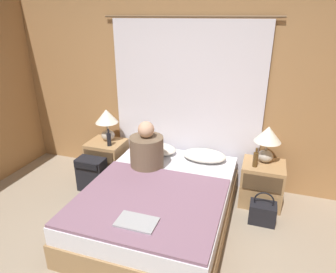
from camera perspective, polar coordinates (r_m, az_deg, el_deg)
name	(u,v)px	position (r m, az deg, el deg)	size (l,w,h in m)	color
wall_back	(188,88)	(3.83, 3.74, 9.20)	(4.84, 0.06, 2.50)	#A37547
curtain_panel	(186,105)	(3.82, 3.42, 6.04)	(2.11, 0.03, 2.10)	silver
bed	(160,204)	(3.30, -1.60, -12.72)	(1.45, 1.91, 0.44)	#99754C
nightstand_left	(107,159)	(4.23, -11.50, -4.22)	(0.48, 0.43, 0.52)	#A87F51
nightstand_right	(262,183)	(3.75, 17.41, -8.53)	(0.48, 0.43, 0.52)	#A87F51
lamp_left	(107,120)	(4.08, -11.58, 3.06)	(0.30, 0.30, 0.44)	#B2A899
lamp_right	(268,139)	(3.58, 18.44, -0.43)	(0.30, 0.30, 0.44)	#B2A899
pillow_left	(156,149)	(3.87, -2.35, -2.33)	(0.53, 0.34, 0.12)	silver
pillow_right	(204,155)	(3.71, 6.93, -3.61)	(0.53, 0.34, 0.12)	silver
blanket_on_bed	(149,201)	(2.93, -3.72, -12.13)	(1.39, 1.24, 0.03)	slate
person_left_in_bed	(147,150)	(3.46, -4.08, -2.61)	(0.39, 0.39, 0.57)	brown
beer_bottle_on_left_stand	(109,139)	(3.97, -11.18, -0.47)	(0.06, 0.06, 0.23)	black
beer_bottle_on_right_stand	(256,159)	(3.50, 16.33, -4.15)	(0.06, 0.06, 0.23)	#513819
laptop_on_bed	(137,222)	(2.65, -5.98, -15.89)	(0.35, 0.22, 0.02)	#9EA0A5
backpack_on_floor	(92,173)	(3.95, -14.34, -6.68)	(0.36, 0.23, 0.44)	black
handbag_on_floor	(262,212)	(3.50, 17.55, -13.59)	(0.28, 0.20, 0.37)	black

